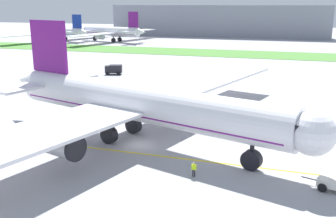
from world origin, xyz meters
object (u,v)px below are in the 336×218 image
service_truck_baggage_loader (114,69)px  parked_airliner_far_centre (113,32)px  airliner_foreground (136,103)px  parked_airliner_far_left (59,32)px  ground_crew_marshaller_front (194,168)px

service_truck_baggage_loader → parked_airliner_far_centre: bearing=115.2°
airliner_foreground → parked_airliner_far_left: airliner_foreground is taller
parked_airliner_far_left → parked_airliner_far_centre: bearing=3.3°
ground_crew_marshaller_front → parked_airliner_far_centre: size_ratio=0.03×
ground_crew_marshaller_front → parked_airliner_far_centre: parked_airliner_far_centre is taller
airliner_foreground → parked_airliner_far_left: 164.86m
ground_crew_marshaller_front → parked_airliner_far_centre: (-77.42, 143.76, 4.02)m
airliner_foreground → service_truck_baggage_loader: bearing=118.5°
airliner_foreground → ground_crew_marshaller_front: (10.43, -8.86, -4.43)m
parked_airliner_far_left → parked_airliner_far_centre: 30.26m
airliner_foreground → parked_airliner_far_left: size_ratio=1.21×
airliner_foreground → parked_airliner_far_left: bearing=126.1°
service_truck_baggage_loader → parked_airliner_far_centre: (-40.76, 86.48, 3.64)m
ground_crew_marshaller_front → service_truck_baggage_loader: 68.01m
service_truck_baggage_loader → parked_airliner_far_centre: 95.68m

